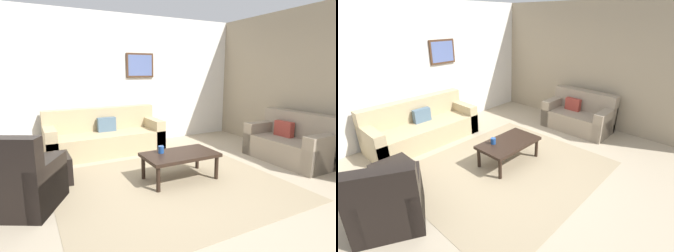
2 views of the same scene
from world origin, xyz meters
The scene contains 11 objects.
ground_plane centered at (0.00, 0.00, 0.00)m, with size 8.00×8.00×0.00m, color tan.
rear_partition centered at (0.00, 2.60, 1.40)m, with size 6.00×0.12×2.80m, color silver.
stone_feature_panel centered at (3.00, 0.00, 1.40)m, with size 0.12×5.20×2.80m, color gray.
area_rug centered at (0.00, 0.00, 0.00)m, with size 3.18×2.76×0.01m, color gray.
couch_main centered at (-0.41, 2.11, 0.30)m, with size 2.24×0.89×0.88m.
couch_loveseat centered at (2.49, -0.02, 0.30)m, with size 0.80×1.49×0.88m.
armchair_leather centered at (-1.93, 0.21, 0.31)m, with size 1.09×1.09×0.95m.
ottoman centered at (-1.53, 0.93, 0.20)m, with size 0.56×0.56×0.40m, color black.
coffee_table centered at (0.22, 0.16, 0.36)m, with size 1.10×0.64×0.41m.
cup centered at (-0.03, 0.30, 0.46)m, with size 0.09×0.09×0.11m, color #1E478C.
framed_artwork centered at (0.56, 2.51, 1.73)m, with size 0.63×0.04×0.53m.
Camera 1 is at (-1.79, -3.25, 1.64)m, focal length 29.40 mm.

